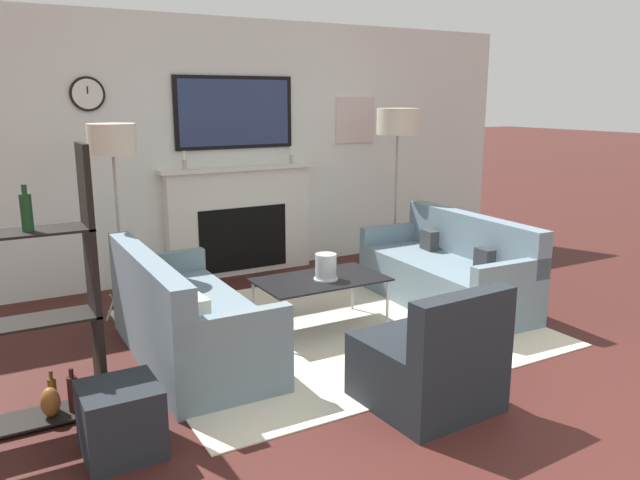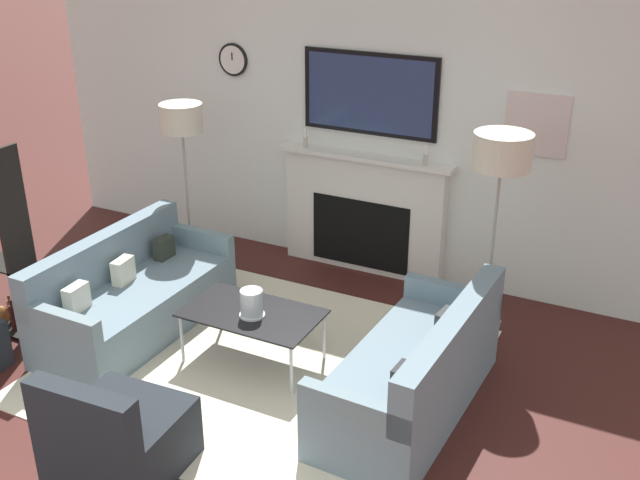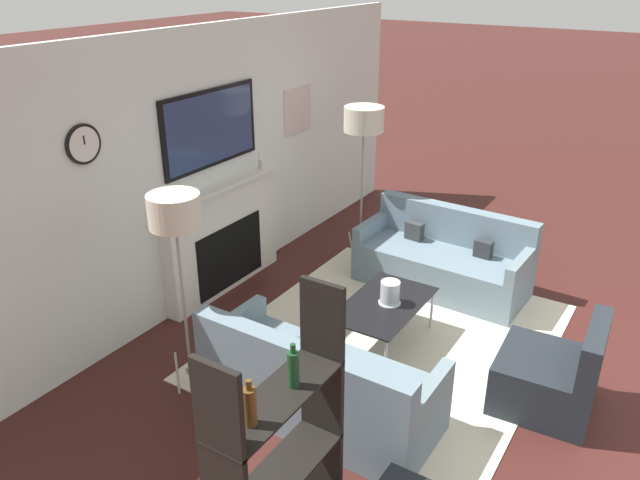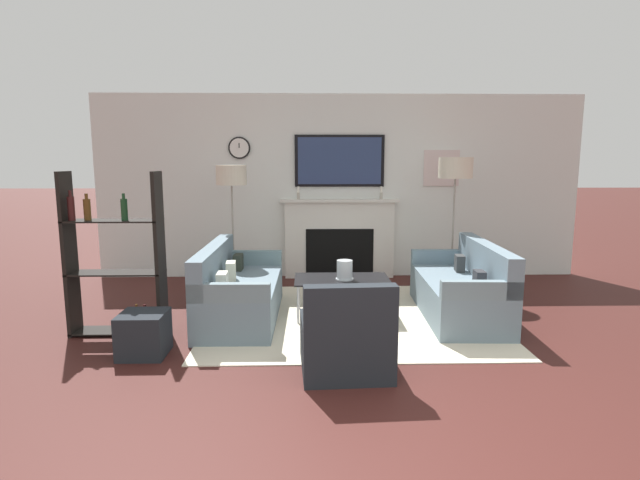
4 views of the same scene
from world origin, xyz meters
name	(u,v)px [view 3 (image 3 of 4)]	position (x,y,z in m)	size (l,w,h in m)	color
fireplace_wall	(213,178)	(0.00, 5.18, 1.22)	(7.19, 0.28, 2.70)	silver
area_rug	(390,340)	(0.00, 3.14, 0.01)	(3.11, 2.69, 0.01)	beige
couch_left	(318,387)	(-1.25, 3.14, 0.29)	(0.80, 1.82, 0.82)	slate
couch_right	(443,262)	(1.25, 3.13, 0.29)	(0.84, 1.80, 0.83)	slate
armchair	(551,377)	(-0.17, 1.67, 0.27)	(0.76, 0.77, 0.80)	#1F2429
coffee_table	(384,306)	(-0.09, 3.17, 0.41)	(1.06, 0.62, 0.44)	black
hurricane_candle	(390,294)	(-0.07, 3.13, 0.53)	(0.20, 0.20, 0.22)	silver
floor_lamp_left	(175,214)	(-1.46, 4.25, 1.53)	(0.39, 0.39, 1.69)	#9E998E
floor_lamp_right	(364,121)	(1.46, 4.25, 1.63)	(0.44, 0.44, 1.79)	#9E998E
shelf_unit	(280,458)	(-2.39, 2.66, 0.75)	(0.93, 0.28, 1.64)	black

